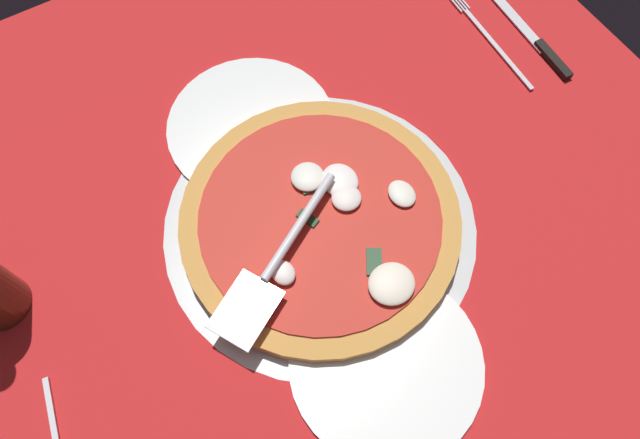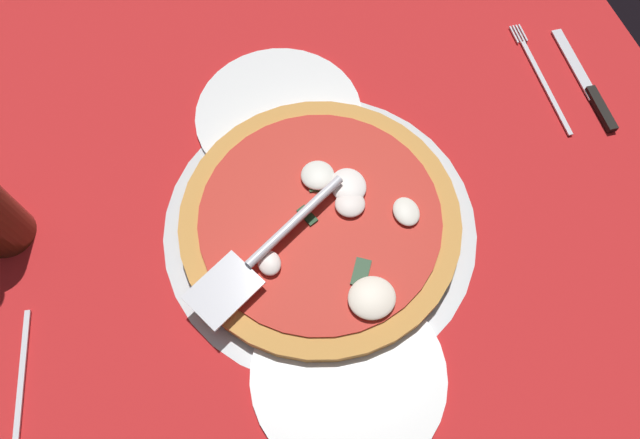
{
  "view_description": "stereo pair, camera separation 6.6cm",
  "coord_description": "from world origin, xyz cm",
  "px_view_note": "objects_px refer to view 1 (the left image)",
  "views": [
    {
      "loc": [
        21.24,
        -11.46,
        61.77
      ],
      "look_at": [
        -2.6,
        2.97,
        1.84
      ],
      "focal_mm": 32.49,
      "sensor_mm": 36.0,
      "label": 1
    },
    {
      "loc": [
        23.96,
        -5.45,
        61.77
      ],
      "look_at": [
        -2.6,
        2.97,
        1.84
      ],
      "focal_mm": 32.49,
      "sensor_mm": 36.0,
      "label": 2
    }
  ],
  "objects_px": {
    "pizza_server": "(276,261)",
    "place_setting_far": "(514,43)",
    "dinner_plate_left": "(251,126)",
    "pizza": "(321,220)",
    "dinner_plate_right": "(386,363)"
  },
  "relations": [
    {
      "from": "dinner_plate_left",
      "to": "place_setting_far",
      "type": "bearing_deg",
      "value": 79.97
    },
    {
      "from": "dinner_plate_right",
      "to": "pizza",
      "type": "relative_size",
      "value": 0.64
    },
    {
      "from": "dinner_plate_right",
      "to": "place_setting_far",
      "type": "relative_size",
      "value": 0.99
    },
    {
      "from": "pizza",
      "to": "pizza_server",
      "type": "bearing_deg",
      "value": -69.88
    },
    {
      "from": "pizza_server",
      "to": "place_setting_far",
      "type": "height_order",
      "value": "pizza_server"
    },
    {
      "from": "dinner_plate_left",
      "to": "dinner_plate_right",
      "type": "distance_m",
      "value": 0.33
    },
    {
      "from": "pizza_server",
      "to": "place_setting_far",
      "type": "bearing_deg",
      "value": 166.72
    },
    {
      "from": "pizza",
      "to": "place_setting_far",
      "type": "height_order",
      "value": "pizza"
    },
    {
      "from": "dinner_plate_left",
      "to": "pizza",
      "type": "bearing_deg",
      "value": 1.8
    },
    {
      "from": "dinner_plate_right",
      "to": "pizza_server",
      "type": "xyz_separation_m",
      "value": [
        -0.14,
        -0.05,
        0.04
      ]
    },
    {
      "from": "pizza_server",
      "to": "place_setting_far",
      "type": "xyz_separation_m",
      "value": [
        -0.12,
        0.44,
        -0.04
      ]
    },
    {
      "from": "dinner_plate_right",
      "to": "pizza_server",
      "type": "bearing_deg",
      "value": -162.0
    },
    {
      "from": "dinner_plate_right",
      "to": "place_setting_far",
      "type": "height_order",
      "value": "place_setting_far"
    },
    {
      "from": "pizza_server",
      "to": "place_setting_far",
      "type": "distance_m",
      "value": 0.46
    },
    {
      "from": "dinner_plate_right",
      "to": "pizza",
      "type": "xyz_separation_m",
      "value": [
        -0.17,
        0.03,
        0.01
      ]
    }
  ]
}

